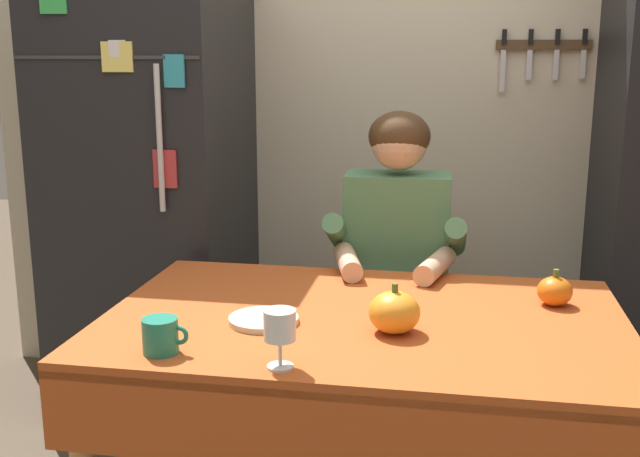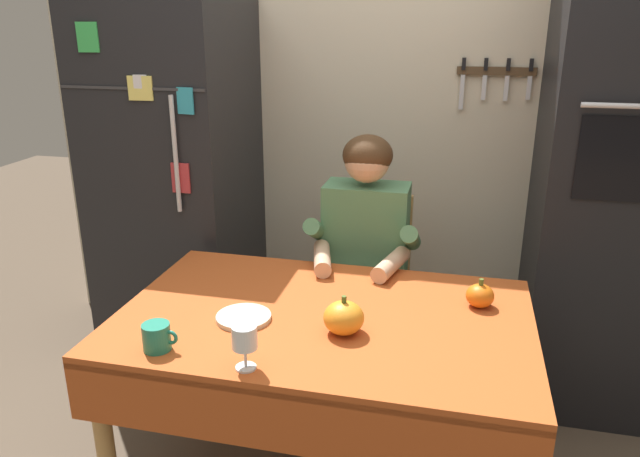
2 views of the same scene
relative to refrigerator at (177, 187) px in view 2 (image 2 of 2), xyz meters
The scene contains 11 objects.
back_wall_assembly 1.15m from the refrigerator, 21.31° to the left, with size 3.70×0.13×2.60m.
refrigerator is the anchor object (origin of this frame).
wall_oven 2.01m from the refrigerator, ahead, with size 0.60×0.64×2.10m.
dining_table 1.32m from the refrigerator, 42.91° to the right, with size 1.40×0.90×0.74m.
chair_behind_person 1.07m from the refrigerator, ahead, with size 0.40×0.40×0.93m.
seated_person 1.04m from the refrigerator, 15.79° to the right, with size 0.47×0.55×1.25m.
coffee_mug 1.31m from the refrigerator, 67.05° to the right, with size 0.11×0.09×0.09m.
wine_glass 1.48m from the refrigerator, 56.98° to the right, with size 0.07×0.07×0.14m.
pumpkin_large 1.62m from the refrigerator, 24.77° to the right, with size 0.10×0.10×0.10m.
pumpkin_medium 1.43m from the refrigerator, 43.03° to the right, with size 0.13×0.13×0.13m.
serving_tray 1.20m from the refrigerator, 54.04° to the right, with size 0.19×0.19×0.02m, color beige.
Camera 2 is at (0.42, -1.70, 1.69)m, focal length 33.85 mm.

